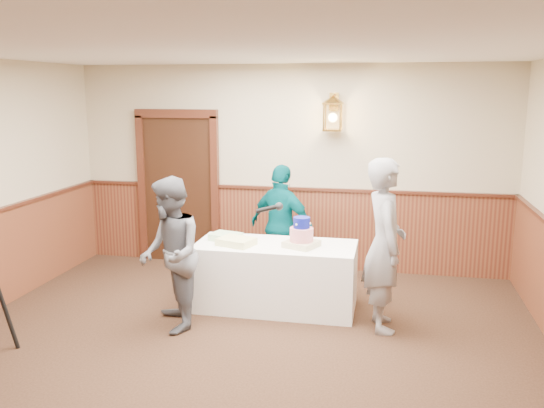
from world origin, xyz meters
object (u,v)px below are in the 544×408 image
(display_table, at_px, (276,276))
(interviewer, at_px, (170,254))
(baker, at_px, (384,245))
(assistant_p, at_px, (282,226))
(sheet_cake_yellow, at_px, (236,242))
(sheet_cake_green, at_px, (226,237))
(tiered_cake, at_px, (302,235))

(display_table, relative_size, interviewer, 1.13)
(interviewer, xyz_separation_m, baker, (2.15, 0.46, 0.10))
(interviewer, relative_size, baker, 0.89)
(baker, relative_size, assistant_p, 1.16)
(display_table, xyz_separation_m, baker, (1.20, -0.34, 0.52))
(sheet_cake_yellow, bearing_deg, sheet_cake_green, 132.67)
(sheet_cake_yellow, distance_m, baker, 1.65)
(sheet_cake_yellow, relative_size, assistant_p, 0.25)
(sheet_cake_yellow, xyz_separation_m, baker, (1.63, -0.21, 0.11))
(display_table, height_order, sheet_cake_yellow, sheet_cake_yellow)
(baker, distance_m, assistant_p, 1.70)
(display_table, bearing_deg, baker, -15.61)
(baker, height_order, assistant_p, baker)
(display_table, relative_size, assistant_p, 1.16)
(tiered_cake, xyz_separation_m, assistant_p, (-0.38, 0.83, -0.11))
(display_table, height_order, assistant_p, assistant_p)
(interviewer, bearing_deg, display_table, 102.49)
(interviewer, height_order, baker, baker)
(display_table, xyz_separation_m, assistant_p, (-0.07, 0.77, 0.40))
(interviewer, xyz_separation_m, assistant_p, (0.87, 1.57, -0.03))
(tiered_cake, distance_m, interviewer, 1.45)
(interviewer, bearing_deg, baker, 74.45)
(display_table, xyz_separation_m, interviewer, (-0.94, -0.79, 0.43))
(display_table, relative_size, sheet_cake_yellow, 4.71)
(baker, bearing_deg, interviewer, 90.85)
(tiered_cake, height_order, sheet_cake_green, tiered_cake)
(sheet_cake_yellow, relative_size, sheet_cake_green, 1.17)
(baker, bearing_deg, tiered_cake, 61.33)
(display_table, bearing_deg, sheet_cake_green, 173.45)
(sheet_cake_green, xyz_separation_m, interviewer, (-0.34, -0.86, 0.01))
(sheet_cake_green, bearing_deg, tiered_cake, -7.61)
(interviewer, distance_m, baker, 2.20)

